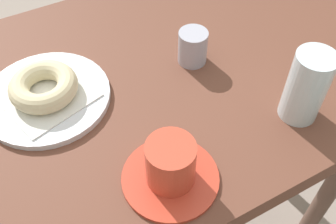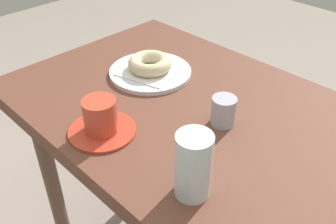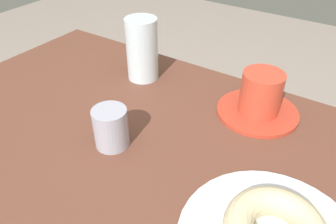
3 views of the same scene
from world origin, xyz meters
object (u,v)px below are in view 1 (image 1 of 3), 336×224
Objects in this scene: plate_sugar_ring at (47,97)px; sugar_jar at (193,48)px; donut_sugar_ring at (43,86)px; coffee_cup at (170,167)px; water_glass at (306,87)px.

sugar_jar is at bearing 172.22° from plate_sugar_ring.
donut_sugar_ring is at bearing 0.00° from plate_sugar_ring.
sugar_jar is (-0.17, -0.22, -0.00)m from coffee_cup.
sugar_jar is (-0.29, 0.04, 0.00)m from donut_sugar_ring.
water_glass reaches higher than donut_sugar_ring.
plate_sugar_ring is at bearing -65.46° from coffee_cup.
coffee_cup is at bearing 114.54° from plate_sugar_ring.
water_glass is 0.23m from sugar_jar.
plate_sugar_ring is 3.36× the size of sugar_jar.
water_glass is 0.88× the size of coffee_cup.
donut_sugar_ring is 0.80× the size of coffee_cup.
coffee_cup is at bearing 2.22° from water_glass.
sugar_jar is at bearing 172.22° from donut_sugar_ring.
plate_sugar_ring is 0.46m from water_glass.
plate_sugar_ring is at bearing 0.00° from donut_sugar_ring.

